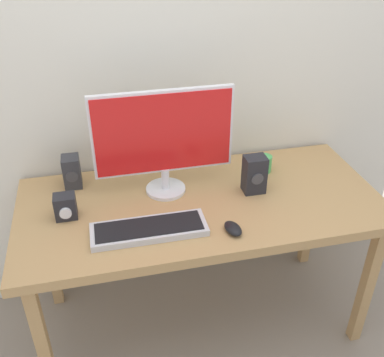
{
  "coord_description": "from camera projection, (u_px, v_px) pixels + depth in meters",
  "views": [
    {
      "loc": [
        -0.42,
        -1.59,
        1.9
      ],
      "look_at": [
        -0.04,
        0.0,
        0.88
      ],
      "focal_mm": 41.92,
      "sensor_mm": 36.0,
      "label": 1
    }
  ],
  "objects": [
    {
      "name": "keyboard_primary",
      "position": [
        149.0,
        229.0,
        1.8
      ],
      "size": [
        0.47,
        0.16,
        0.03
      ],
      "color": "silver",
      "rests_on": "desk"
    },
    {
      "name": "audio_controller",
      "position": [
        65.0,
        207.0,
        1.87
      ],
      "size": [
        0.09,
        0.08,
        0.11
      ],
      "color": "#232328",
      "rests_on": "desk"
    },
    {
      "name": "monitor",
      "position": [
        164.0,
        137.0,
        1.93
      ],
      "size": [
        0.62,
        0.18,
        0.48
      ],
      "color": "silver",
      "rests_on": "desk"
    },
    {
      "name": "speaker_right",
      "position": [
        254.0,
        174.0,
        2.02
      ],
      "size": [
        0.1,
        0.08,
        0.18
      ],
      "color": "#232328",
      "rests_on": "desk"
    },
    {
      "name": "ground_plane",
      "position": [
        200.0,
        317.0,
        2.4
      ],
      "size": [
        6.0,
        6.0,
        0.0
      ],
      "primitive_type": "plane",
      "color": "gray"
    },
    {
      "name": "desk",
      "position": [
        201.0,
        212.0,
        2.04
      ],
      "size": [
        1.61,
        0.74,
        0.76
      ],
      "color": "tan",
      "rests_on": "ground_plane"
    },
    {
      "name": "coffee_mug",
      "position": [
        264.0,
        164.0,
        2.19
      ],
      "size": [
        0.07,
        0.07,
        0.08
      ],
      "primitive_type": "cylinder",
      "color": "#4CB259",
      "rests_on": "desk"
    },
    {
      "name": "mouse",
      "position": [
        233.0,
        229.0,
        1.8
      ],
      "size": [
        0.08,
        0.11,
        0.03
      ],
      "primitive_type": "ellipsoid",
      "rotation": [
        0.0,
        0.0,
        0.22
      ],
      "color": "black",
      "rests_on": "desk"
    },
    {
      "name": "speaker_left",
      "position": [
        72.0,
        172.0,
        2.06
      ],
      "size": [
        0.08,
        0.09,
        0.15
      ],
      "color": "#333338",
      "rests_on": "desk"
    },
    {
      "name": "wall_back",
      "position": [
        180.0,
        9.0,
        1.95
      ],
      "size": [
        2.54,
        0.04,
        3.0
      ],
      "primitive_type": "cube",
      "color": "silver",
      "rests_on": "ground_plane"
    }
  ]
}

